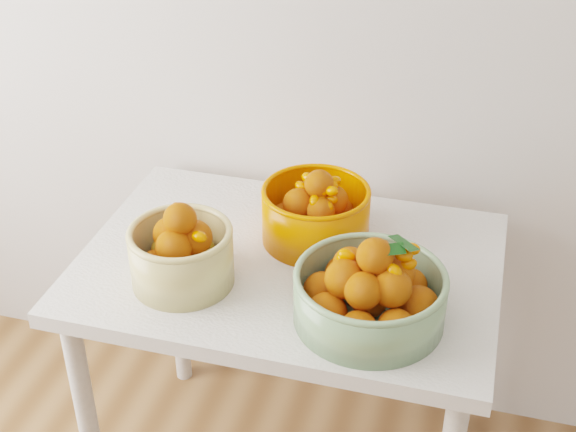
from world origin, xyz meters
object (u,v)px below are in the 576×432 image
table (289,292)px  bowl_orange (316,213)px  bowl_cream (181,253)px  bowl_green (370,292)px

table → bowl_orange: size_ratio=3.41×
bowl_cream → table: bearing=34.3°
bowl_cream → bowl_green: size_ratio=0.64×
table → bowl_orange: (0.04, 0.11, 0.17)m
bowl_orange → bowl_cream: bearing=-135.0°
table → bowl_orange: bowl_orange is taller
bowl_cream → bowl_green: (0.44, -0.02, -0.00)m
table → bowl_cream: 0.31m
bowl_cream → bowl_orange: size_ratio=0.85×
bowl_green → bowl_orange: bearing=124.0°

